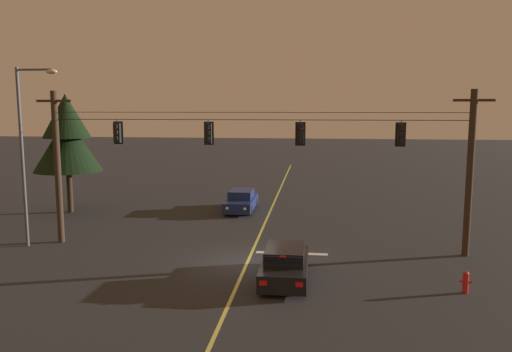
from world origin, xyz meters
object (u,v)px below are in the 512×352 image
object	(u,v)px
traffic_light_centre	(300,134)
car_waiting_near_lane	(285,264)
traffic_light_left_inner	(208,133)
car_oncoming_lead	(241,201)
traffic_light_leftmost	(117,133)
street_lamp_corner	(27,142)
tree_verge_near	(67,137)
traffic_light_right_inner	(401,135)
fire_hydrant	(466,282)

from	to	relation	value
traffic_light_centre	car_waiting_near_lane	xyz separation A→B (m)	(-0.41, -4.30, -4.98)
traffic_light_left_inner	car_oncoming_lead	bearing A→B (deg)	88.52
car_waiting_near_lane	traffic_light_leftmost	bearing A→B (deg)	153.30
traffic_light_centre	car_oncoming_lead	xyz separation A→B (m)	(-4.18, 8.93, -4.98)
street_lamp_corner	tree_verge_near	size ratio (longest dim) A/B	1.13
traffic_light_leftmost	traffic_light_right_inner	distance (m)	13.58
car_waiting_near_lane	fire_hydrant	size ratio (longest dim) A/B	5.15
fire_hydrant	car_oncoming_lead	bearing A→B (deg)	127.27
traffic_light_right_inner	tree_verge_near	bearing A→B (deg)	160.38
car_waiting_near_lane	car_oncoming_lead	size ratio (longest dim) A/B	0.98
traffic_light_leftmost	street_lamp_corner	size ratio (longest dim) A/B	0.14
traffic_light_centre	traffic_light_left_inner	bearing A→B (deg)	180.00
car_waiting_near_lane	fire_hydrant	bearing A→B (deg)	-5.17
car_oncoming_lead	fire_hydrant	distance (m)	17.39
traffic_light_leftmost	street_lamp_corner	bearing A→B (deg)	-168.22
traffic_light_leftmost	street_lamp_corner	distance (m)	4.33
fire_hydrant	traffic_light_left_inner	bearing A→B (deg)	155.46
car_oncoming_lead	traffic_light_centre	bearing A→B (deg)	-64.93
traffic_light_centre	street_lamp_corner	xyz separation A→B (m)	(-13.18, -0.88, -0.42)
traffic_light_left_inner	traffic_light_centre	size ratio (longest dim) A/B	1.00
traffic_light_leftmost	fire_hydrant	xyz separation A→B (m)	(15.32, -4.91, -5.18)
traffic_light_leftmost	traffic_light_left_inner	world-z (taller)	same
traffic_light_leftmost	traffic_light_centre	size ratio (longest dim) A/B	1.00
traffic_light_left_inner	tree_verge_near	size ratio (longest dim) A/B	0.16
car_oncoming_lead	street_lamp_corner	distance (m)	14.07
street_lamp_corner	traffic_light_leftmost	bearing A→B (deg)	11.78
traffic_light_right_inner	street_lamp_corner	xyz separation A→B (m)	(-17.80, -0.88, -0.42)
traffic_light_centre	car_oncoming_lead	bearing A→B (deg)	115.07
car_waiting_near_lane	car_oncoming_lead	xyz separation A→B (m)	(-3.76, 13.23, -0.00)
car_waiting_near_lane	traffic_light_left_inner	bearing A→B (deg)	132.87
traffic_light_left_inner	traffic_light_right_inner	bearing A→B (deg)	0.00
traffic_light_centre	tree_verge_near	xyz separation A→B (m)	(-15.29, 7.10, -0.64)
traffic_light_centre	tree_verge_near	world-z (taller)	tree_verge_near
traffic_light_right_inner	tree_verge_near	world-z (taller)	tree_verge_near
car_oncoming_lead	street_lamp_corner	world-z (taller)	street_lamp_corner
tree_verge_near	traffic_light_centre	bearing A→B (deg)	-24.89
car_oncoming_lead	fire_hydrant	size ratio (longest dim) A/B	5.26
traffic_light_right_inner	car_oncoming_lead	xyz separation A→B (m)	(-8.79, 8.93, -4.98)
traffic_light_left_inner	fire_hydrant	bearing A→B (deg)	-24.54
street_lamp_corner	car_waiting_near_lane	bearing A→B (deg)	-15.00
traffic_light_leftmost	car_waiting_near_lane	world-z (taller)	traffic_light_leftmost
traffic_light_centre	street_lamp_corner	distance (m)	13.22
traffic_light_leftmost	tree_verge_near	world-z (taller)	tree_verge_near
traffic_light_right_inner	tree_verge_near	xyz separation A→B (m)	(-19.91, 7.10, -0.64)
traffic_light_left_inner	car_oncoming_lead	size ratio (longest dim) A/B	0.28
car_waiting_near_lane	street_lamp_corner	world-z (taller)	street_lamp_corner
traffic_light_centre	car_waiting_near_lane	bearing A→B (deg)	-95.50
street_lamp_corner	traffic_light_centre	bearing A→B (deg)	3.82
traffic_light_centre	car_waiting_near_lane	size ratio (longest dim) A/B	0.28
car_waiting_near_lane	tree_verge_near	distance (m)	19.24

